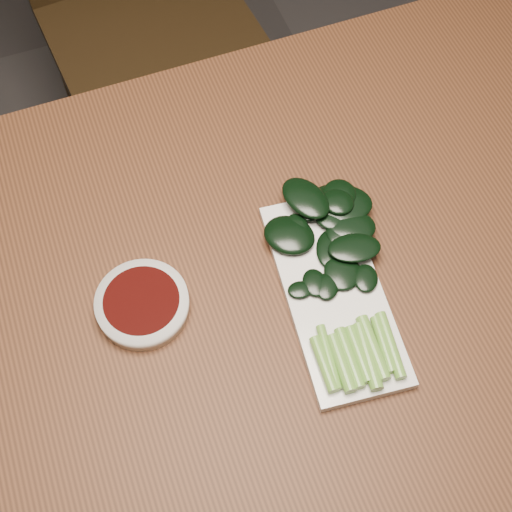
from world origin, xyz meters
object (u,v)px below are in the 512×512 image
table (245,310)px  gai_lan (334,253)px  sauce_bowl (142,304)px  serving_plate (333,293)px

table → gai_lan: gai_lan is taller
sauce_bowl → serving_plate: (0.24, -0.07, -0.01)m
table → gai_lan: bearing=-2.6°
sauce_bowl → gai_lan: size_ratio=0.37×
gai_lan → serving_plate: bearing=-112.5°
table → sauce_bowl: (-0.13, 0.02, 0.08)m
sauce_bowl → serving_plate: sauce_bowl is taller
table → serving_plate: (0.10, -0.05, 0.08)m
table → serving_plate: 0.14m
table → sauce_bowl: sauce_bowl is taller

